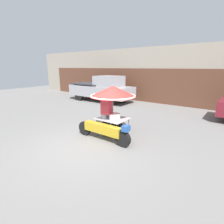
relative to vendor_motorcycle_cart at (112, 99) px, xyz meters
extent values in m
plane|color=slate|center=(-0.07, -1.13, -1.40)|extent=(36.00, 36.00, 0.00)
cube|color=gray|center=(-0.07, 7.82, 0.53)|extent=(28.00, 2.00, 3.86)
cube|color=#563323|center=(-0.07, 6.79, -0.20)|extent=(23.80, 0.06, 2.40)
cylinder|color=black|center=(0.85, -0.53, -1.14)|extent=(0.53, 0.14, 0.53)
cylinder|color=black|center=(-0.87, -0.53, -1.14)|extent=(0.53, 0.14, 0.53)
cube|color=#B7931E|center=(-0.01, -0.53, -0.98)|extent=(1.52, 0.24, 0.32)
cube|color=#234C93|center=(0.95, -0.53, -0.76)|extent=(0.20, 0.24, 0.18)
cylinder|color=black|center=(-0.01, 0.36, -1.16)|extent=(0.48, 0.14, 0.48)
cylinder|color=#515156|center=(0.45, -0.31, -1.08)|extent=(0.03, 0.03, 0.64)
cylinder|color=#515156|center=(0.45, 0.47, -1.08)|extent=(0.03, 0.03, 0.64)
cylinder|color=#515156|center=(-0.46, -0.31, -1.08)|extent=(0.03, 0.03, 0.64)
cylinder|color=#515156|center=(-0.46, 0.47, -1.08)|extent=(0.03, 0.03, 0.64)
cube|color=#B2B2B7|center=(-0.01, 0.08, -0.75)|extent=(1.08, 0.92, 0.02)
cylinder|color=#B2B2B7|center=(-0.01, 0.08, -0.33)|extent=(0.03, 0.03, 0.82)
cone|color=red|center=(-0.01, 0.08, 0.27)|extent=(1.66, 1.66, 0.38)
torus|color=white|center=(-0.01, 0.08, 0.10)|extent=(1.63, 1.63, 0.05)
cylinder|color=#939399|center=(-0.25, -0.08, -0.63)|extent=(0.30, 0.30, 0.22)
cylinder|color=silver|center=(0.18, -0.06, -0.62)|extent=(0.40, 0.40, 0.23)
cylinder|color=#2D2D33|center=(-0.23, -0.12, -0.98)|extent=(0.14, 0.14, 0.84)
cylinder|color=#2D2D33|center=(-0.05, -0.12, -0.98)|extent=(0.14, 0.14, 0.84)
cube|color=#C13847|center=(-0.14, -0.12, -0.25)|extent=(0.38, 0.22, 0.63)
sphere|color=#A87A5B|center=(-0.14, -0.12, 0.17)|extent=(0.23, 0.23, 0.23)
cylinder|color=black|center=(-3.27, 4.22, -1.02)|extent=(0.76, 0.24, 0.76)
cylinder|color=black|center=(-3.27, 5.74, -1.02)|extent=(0.76, 0.24, 0.76)
cylinder|color=black|center=(-6.28, 4.22, -1.02)|extent=(0.76, 0.24, 0.76)
cylinder|color=black|center=(-6.28, 5.74, -1.02)|extent=(0.76, 0.24, 0.76)
cube|color=#939399|center=(-4.77, 4.98, -0.63)|extent=(5.01, 1.80, 0.78)
cube|color=#939399|center=(-3.97, 4.98, 0.12)|extent=(1.70, 1.65, 0.74)
cube|color=#2D2D33|center=(-5.78, 4.98, -0.15)|extent=(2.61, 1.73, 0.08)
camera|label=1|loc=(3.70, -4.92, 1.12)|focal=28.00mm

